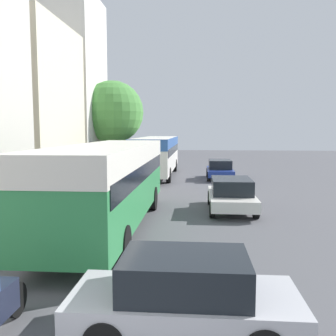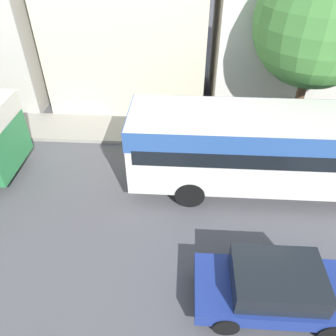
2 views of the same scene
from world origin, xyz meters
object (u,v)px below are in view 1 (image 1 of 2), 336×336
at_px(car_far_curb, 220,169).
at_px(car_distant, 231,194).
at_px(bus_lead, 109,174).
at_px(bus_following, 157,151).
at_px(pedestrian_near_curb, 14,209).
at_px(car_crossing, 185,294).

bearing_deg(car_far_curb, car_distant, 89.44).
xyz_separation_m(bus_lead, bus_following, (0.01, 14.87, -0.04)).
xyz_separation_m(car_far_curb, car_distant, (-0.10, -10.32, 0.02)).
bearing_deg(bus_lead, bus_following, 89.95).
distance_m(bus_following, car_distant, 12.46).
bearing_deg(bus_following, pedestrian_near_curb, -99.34).
height_order(car_far_curb, car_distant, car_distant).
height_order(car_crossing, car_far_curb, car_crossing).
bearing_deg(pedestrian_near_curb, car_crossing, -42.69).
relative_size(bus_following, car_far_curb, 2.78).
xyz_separation_m(bus_following, car_distant, (4.48, -11.57, -1.15)).
xyz_separation_m(car_crossing, car_distant, (1.63, 9.91, 0.00)).
distance_m(bus_following, car_crossing, 21.70).
bearing_deg(car_crossing, car_far_curb, 175.11).
relative_size(bus_lead, car_crossing, 2.77).
height_order(bus_lead, car_far_curb, bus_lead).
xyz_separation_m(bus_following, car_crossing, (2.85, -21.48, -1.15)).
bearing_deg(bus_following, car_distant, -68.82).
height_order(bus_following, car_distant, bus_following).
distance_m(car_distant, pedestrian_near_curb, 8.63).
distance_m(car_far_curb, car_distant, 10.32).
bearing_deg(car_far_curb, bus_lead, 71.35).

